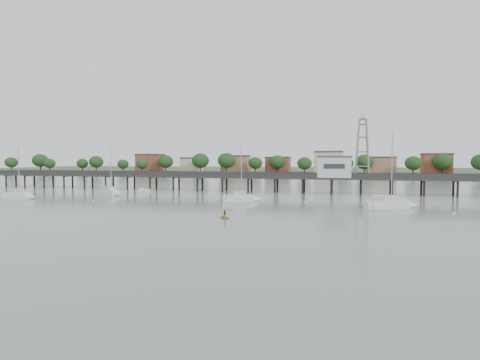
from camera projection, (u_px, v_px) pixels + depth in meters
The scene contains 13 objects.
ground_plane at pixel (103, 231), 47.81m from camera, with size 500.00×500.00×0.00m, color slate.
pier at pixel (237, 177), 105.47m from camera, with size 150.00×5.00×5.50m.
pier_building at pixel (335, 167), 98.83m from camera, with size 8.40×5.40×5.30m.
lattice_tower at pixel (362, 148), 96.91m from camera, with size 3.20×3.20×15.50m.
sailboat_d at pixel (396, 204), 69.88m from camera, with size 8.87×5.18×14.05m.
sailboat_a at pixel (22, 196), 85.82m from camera, with size 7.06×2.36×11.64m.
sailboat_c at pixel (245, 198), 80.76m from camera, with size 7.37×3.87×11.81m.
sailboat_b at pixel (113, 193), 93.83m from camera, with size 6.95×5.03×11.43m.
white_tender at pixel (144, 191), 103.63m from camera, with size 3.21×1.53×1.21m.
yellow_dinghy at pixel (225, 218), 57.66m from camera, with size 1.62×0.47×2.27m, color gold.
dinghy_occupant at pixel (225, 218), 57.66m from camera, with size 0.38×1.05×0.25m, color black.
mooring_buoys at pixel (205, 202), 79.15m from camera, with size 82.14×13.21×0.39m.
far_shore at pixel (306, 170), 278.69m from camera, with size 500.00×170.00×10.40m.
Camera 1 is at (28.13, -41.55, 8.53)m, focal length 30.00 mm.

